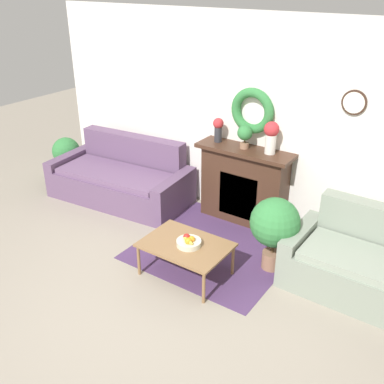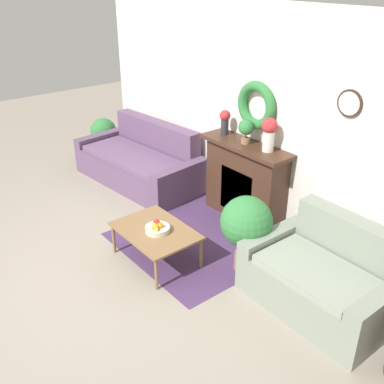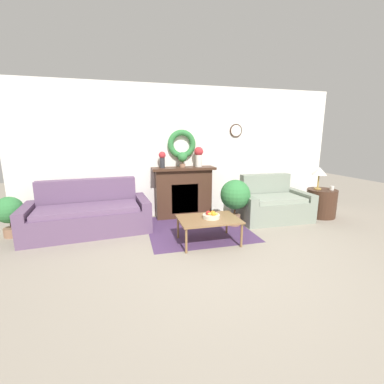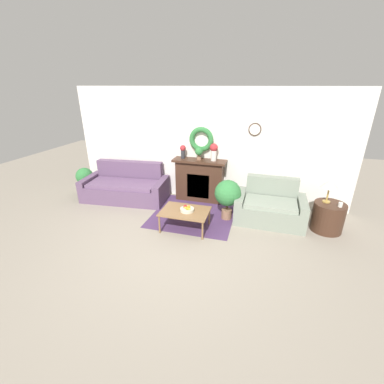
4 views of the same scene
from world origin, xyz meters
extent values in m
plane|color=gray|center=(0.00, 0.00, 0.00)|extent=(16.00, 16.00, 0.00)
cube|color=#4C335B|center=(0.00, 1.55, 0.00)|extent=(1.80, 1.78, 0.01)
cube|color=white|center=(0.00, 2.57, 1.35)|extent=(6.80, 0.06, 2.70)
cylinder|color=#382319|center=(1.14, 2.53, 1.80)|extent=(0.28, 0.02, 0.28)
cylinder|color=white|center=(1.14, 2.51, 1.80)|extent=(0.24, 0.01, 0.24)
torus|color=#337A3D|center=(-0.08, 2.48, 1.52)|extent=(0.59, 0.12, 0.59)
cube|color=#42281C|center=(-0.08, 2.37, 0.50)|extent=(1.16, 0.34, 1.01)
cube|color=black|center=(-0.08, 2.21, 0.42)|extent=(0.56, 0.02, 0.60)
cube|color=orange|center=(-0.08, 2.21, 0.35)|extent=(0.44, 0.01, 0.33)
cube|color=#42281C|center=(-0.08, 2.34, 1.03)|extent=(1.30, 0.41, 0.05)
cube|color=#604766|center=(-1.90, 1.78, 0.20)|extent=(1.80, 0.93, 0.41)
cube|color=#604766|center=(-1.94, 2.27, 0.45)|extent=(1.75, 0.38, 0.90)
cube|color=#604766|center=(-2.85, 1.80, 0.27)|extent=(0.26, 0.99, 0.55)
cube|color=#604766|center=(-0.96, 1.98, 0.27)|extent=(0.26, 0.99, 0.55)
cube|color=#6A4E70|center=(-1.90, 1.78, 0.45)|extent=(1.73, 0.86, 0.08)
cube|color=gray|center=(1.63, 1.60, 0.21)|extent=(1.09, 0.71, 0.42)
cube|color=gray|center=(1.64, 2.04, 0.45)|extent=(1.09, 0.21, 0.89)
cube|color=gray|center=(1.01, 1.70, 0.28)|extent=(0.18, 0.90, 0.56)
cube|color=gray|center=(2.26, 1.69, 0.28)|extent=(0.18, 0.90, 0.56)
cube|color=gray|center=(1.63, 1.60, 0.46)|extent=(1.05, 0.66, 0.08)
cube|color=olive|center=(0.00, 0.90, 0.39)|extent=(0.95, 0.68, 0.03)
cylinder|color=olive|center=(-0.44, 0.60, 0.19)|extent=(0.04, 0.04, 0.38)
cylinder|color=olive|center=(0.44, 0.60, 0.19)|extent=(0.04, 0.04, 0.38)
cylinder|color=olive|center=(-0.44, 1.20, 0.19)|extent=(0.04, 0.04, 0.38)
cylinder|color=olive|center=(0.44, 1.20, 0.19)|extent=(0.04, 0.04, 0.38)
cylinder|color=beige|center=(0.04, 0.89, 0.43)|extent=(0.28, 0.28, 0.06)
sphere|color=#B2231E|center=(0.00, 0.92, 0.48)|extent=(0.08, 0.08, 0.08)
sphere|color=orange|center=(0.07, 0.91, 0.48)|extent=(0.07, 0.07, 0.07)
sphere|color=orange|center=(0.07, 0.86, 0.48)|extent=(0.08, 0.08, 0.08)
ellipsoid|color=yellow|center=(0.06, 0.86, 0.48)|extent=(0.17, 0.10, 0.04)
cylinder|color=#42281C|center=(2.75, 1.63, 0.29)|extent=(0.60, 0.60, 0.59)
cylinder|color=#B28E42|center=(2.68, 1.69, 0.60)|extent=(0.14, 0.14, 0.02)
cylinder|color=#B28E42|center=(2.68, 1.69, 0.75)|extent=(0.03, 0.03, 0.28)
cone|color=silver|center=(2.68, 1.69, 0.97)|extent=(0.30, 0.30, 0.16)
cylinder|color=silver|center=(2.89, 1.52, 0.63)|extent=(0.08, 0.08, 0.09)
cylinder|color=#2D2D33|center=(-0.51, 2.37, 1.16)|extent=(0.10, 0.10, 0.20)
sphere|color=#B72D33|center=(-0.51, 2.37, 1.31)|extent=(0.14, 0.14, 0.14)
cylinder|color=silver|center=(0.25, 2.37, 1.18)|extent=(0.14, 0.14, 0.24)
sphere|color=#B72D33|center=(0.25, 2.37, 1.37)|extent=(0.19, 0.19, 0.19)
cylinder|color=#8E664C|center=(-0.10, 2.35, 1.09)|extent=(0.11, 0.11, 0.07)
cylinder|color=#4C3823|center=(-0.10, 2.35, 1.15)|extent=(0.02, 0.02, 0.05)
sphere|color=#337A3D|center=(-0.10, 2.35, 1.26)|extent=(0.20, 0.20, 0.20)
cylinder|color=#8E664C|center=(-3.16, 1.99, 0.08)|extent=(0.26, 0.26, 0.15)
cylinder|color=#4C3823|center=(-3.16, 1.99, 0.21)|extent=(0.04, 0.04, 0.12)
sphere|color=#337A3D|center=(-3.16, 1.99, 0.47)|extent=(0.45, 0.45, 0.45)
cylinder|color=#8E664C|center=(0.74, 1.56, 0.10)|extent=(0.22, 0.22, 0.21)
cylinder|color=#4C3823|center=(0.74, 1.56, 0.29)|extent=(0.04, 0.04, 0.15)
sphere|color=#337A3D|center=(0.74, 1.56, 0.60)|extent=(0.56, 0.56, 0.56)
camera|label=1|loc=(2.43, -2.51, 3.10)|focal=42.00mm
camera|label=2|loc=(3.58, -1.46, 3.03)|focal=42.00mm
camera|label=3|loc=(-1.23, -2.79, 1.66)|focal=24.00mm
camera|label=4|loc=(1.39, -3.46, 2.73)|focal=24.00mm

